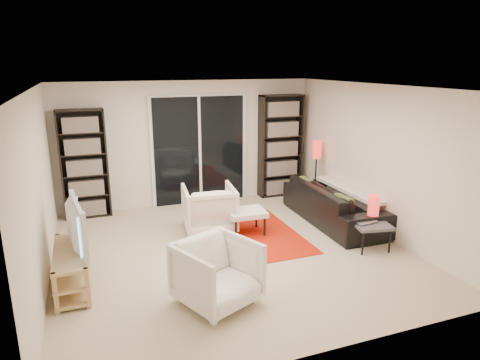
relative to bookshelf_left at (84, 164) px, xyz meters
The scene contains 20 objects.
floor 3.19m from the bookshelf_left, 50.10° to the right, with size 5.00×5.00×0.00m, color beige.
wall_back 1.97m from the bookshelf_left, ahead, with size 5.00×0.02×2.40m, color silver.
wall_front 5.22m from the bookshelf_left, 68.02° to the right, with size 5.00×0.02×2.40m, color silver.
wall_left 2.41m from the bookshelf_left, 103.27° to the right, with size 0.02×5.00×2.40m, color silver.
wall_right 5.03m from the bookshelf_left, 27.66° to the right, with size 0.02×5.00×2.40m, color silver.
ceiling 3.36m from the bookshelf_left, 50.10° to the right, with size 5.00×5.00×0.02m, color white.
sliding_door 2.16m from the bookshelf_left, ahead, with size 1.92×0.08×2.16m.
bookshelf_left is the anchor object (origin of this frame).
bookshelf_right 3.85m from the bookshelf_left, ahead, with size 0.90×0.30×2.10m.
tv_stand 2.75m from the bookshelf_left, 95.46° to the right, with size 0.40×1.24×0.50m.
tv 2.66m from the bookshelf_left, 95.03° to the right, with size 1.07×0.14×0.62m, color black.
rug 3.21m from the bookshelf_left, 37.59° to the right, with size 1.54×2.09×0.01m, color red.
sofa 4.47m from the bookshelf_left, 23.84° to the right, with size 2.29×0.89×0.67m, color black.
armchair_back 2.43m from the bookshelf_left, 37.50° to the right, with size 0.83×0.85×0.77m, color white.
armchair_front 3.91m from the bookshelf_left, 69.85° to the right, with size 0.81×0.84×0.76m, color white.
ottoman 3.06m from the bookshelf_left, 36.41° to the right, with size 0.63×0.53×0.40m.
side_table 4.97m from the bookshelf_left, 36.81° to the right, with size 0.62×0.62×0.40m.
laptop 4.94m from the bookshelf_left, 37.49° to the right, with size 0.34×0.22×0.03m, color silver.
table_lamp 4.97m from the bookshelf_left, 34.66° to the right, with size 0.17×0.17×0.38m, color red.
floor_lamp 4.32m from the bookshelf_left, 10.59° to the right, with size 0.19×0.19×1.27m.
Camera 1 is at (-1.92, -5.56, 2.72)m, focal length 32.00 mm.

